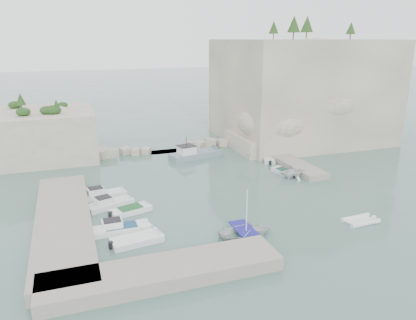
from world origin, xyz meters
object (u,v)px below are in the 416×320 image
object	(u,v)px
work_boat	(196,157)
tender_east_c	(269,161)
motorboat_a	(103,197)
rowboat	(246,236)
tender_east_b	(284,174)
motorboat_e	(137,243)
tender_east_a	(292,177)
tender_east_d	(258,158)
motorboat_c	(131,213)
motorboat_b	(110,207)
inflatable_dinghy	(360,222)
motorboat_d	(121,231)

from	to	relation	value
work_boat	tender_east_c	bearing A→B (deg)	-40.41
motorboat_a	rowboat	distance (m)	17.96
tender_east_b	tender_east_c	size ratio (longest dim) A/B	0.88
motorboat_e	tender_east_b	xyz separation A→B (m)	(21.59, 12.32, 0.00)
tender_east_a	tender_east_d	bearing A→B (deg)	5.60
tender_east_d	motorboat_a	bearing A→B (deg)	101.88
motorboat_c	motorboat_a	bearing A→B (deg)	97.65
rowboat	tender_east_c	distance (m)	24.20
motorboat_b	motorboat_c	bearing A→B (deg)	-70.57
motorboat_e	rowboat	distance (m)	9.81
motorboat_b	motorboat_c	world-z (taller)	motorboat_b
inflatable_dinghy	tender_east_a	bearing A→B (deg)	84.32
motorboat_a	motorboat_b	distance (m)	3.00
motorboat_c	motorboat_d	world-z (taller)	motorboat_d
motorboat_d	rowboat	world-z (taller)	motorboat_d
rowboat	tender_east_c	bearing A→B (deg)	-32.12
tender_east_c	motorboat_b	bearing A→B (deg)	134.58
inflatable_dinghy	tender_east_c	xyz separation A→B (m)	(1.21, 21.49, 0.00)
motorboat_a	work_boat	size ratio (longest dim) A/B	0.63
motorboat_a	work_boat	bearing A→B (deg)	28.56
motorboat_a	work_boat	world-z (taller)	work_boat
motorboat_c	work_boat	size ratio (longest dim) A/B	0.53
motorboat_b	motorboat_d	size ratio (longest dim) A/B	0.95
motorboat_c	rowboat	xyz separation A→B (m)	(9.11, -8.66, 0.00)
motorboat_c	tender_east_d	distance (m)	25.06
tender_east_d	work_boat	distance (m)	9.28
motorboat_b	inflatable_dinghy	xyz separation A→B (m)	(22.66, -11.97, 0.00)
tender_east_d	work_boat	bearing A→B (deg)	60.62
tender_east_a	tender_east_b	world-z (taller)	tender_east_a
motorboat_a	tender_east_b	distance (m)	23.41
motorboat_e	tender_east_a	distance (m)	24.43
motorboat_b	tender_east_b	xyz separation A→B (m)	(22.91, 3.47, 0.00)
motorboat_b	tender_east_a	distance (m)	23.35
motorboat_d	inflatable_dinghy	distance (m)	23.08
inflatable_dinghy	tender_east_c	size ratio (longest dim) A/B	0.79
tender_east_b	motorboat_b	bearing A→B (deg)	89.23
rowboat	inflatable_dinghy	distance (m)	11.80
motorboat_e	tender_east_c	size ratio (longest dim) A/B	1.04
motorboat_e	tender_east_b	size ratio (longest dim) A/B	1.19
rowboat	motorboat_b	bearing A→B (deg)	45.24
motorboat_c	motorboat_b	bearing A→B (deg)	112.46
motorboat_c	motorboat_d	bearing A→B (deg)	-126.62
tender_east_a	motorboat_e	bearing A→B (deg)	119.44
tender_east_a	rowboat	bearing A→B (deg)	139.36
motorboat_c	rowboat	distance (m)	12.57
tender_east_d	tender_east_b	bearing A→B (deg)	172.35
motorboat_d	tender_east_a	distance (m)	24.35
motorboat_c	tender_east_b	size ratio (longest dim) A/B	1.13
motorboat_d	tender_east_d	world-z (taller)	tender_east_d
inflatable_dinghy	tender_east_b	distance (m)	15.44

